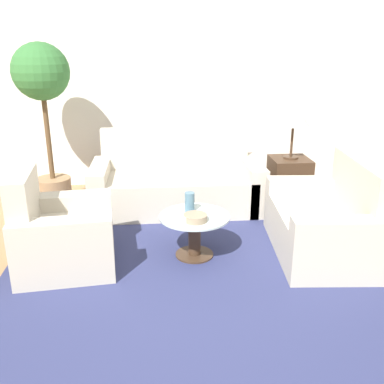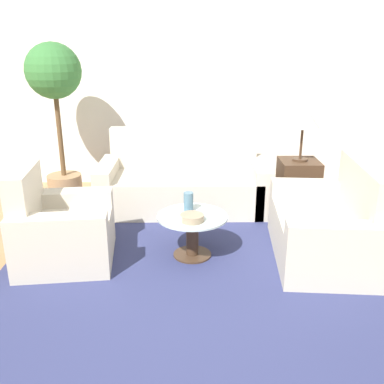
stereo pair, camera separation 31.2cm
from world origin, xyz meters
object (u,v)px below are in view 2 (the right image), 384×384
object	(u,v)px
loveseat	(331,229)
armchair	(58,232)
table_lamp	(304,117)
sofa_main	(184,184)
coffee_table	(192,230)
potted_plant	(55,93)
book_stack	(176,218)
bowl	(192,218)
vase	(188,202)

from	to	relation	value
loveseat	armchair	bearing A→B (deg)	-84.42
loveseat	table_lamp	size ratio (longest dim) A/B	2.08
sofa_main	coffee_table	size ratio (longest dim) A/B	3.06
potted_plant	book_stack	xyz separation A→B (m)	(1.47, -1.71, -0.90)
book_stack	bowl	bearing A→B (deg)	1.65
loveseat	bowl	world-z (taller)	loveseat
coffee_table	table_lamp	world-z (taller)	table_lamp
sofa_main	book_stack	distance (m)	1.44
armchair	bowl	world-z (taller)	armchair
loveseat	table_lamp	world-z (taller)	table_lamp
sofa_main	bowl	size ratio (longest dim) A/B	9.37
potted_plant	bowl	bearing A→B (deg)	-46.87
coffee_table	vase	bearing A→B (deg)	106.85
sofa_main	armchair	world-z (taller)	sofa_main
loveseat	vase	bearing A→B (deg)	-91.67
armchair	sofa_main	bearing A→B (deg)	-44.88
table_lamp	bowl	size ratio (longest dim) A/B	3.07
armchair	potted_plant	xyz separation A→B (m)	(-0.40, 1.66, 1.06)
table_lamp	book_stack	xyz separation A→B (m)	(-1.44, -1.40, -0.65)
coffee_table	bowl	world-z (taller)	bowl
coffee_table	book_stack	xyz separation A→B (m)	(-0.15, -0.12, 0.17)
potted_plant	book_stack	world-z (taller)	potted_plant
sofa_main	loveseat	world-z (taller)	sofa_main
loveseat	table_lamp	distance (m)	1.55
vase	loveseat	bearing A→B (deg)	-6.26
potted_plant	vase	distance (m)	2.32
table_lamp	sofa_main	bearing A→B (deg)	178.93
bowl	potted_plant	bearing A→B (deg)	133.13
sofa_main	potted_plant	xyz separation A→B (m)	(-1.52, 0.28, 1.06)
armchair	bowl	size ratio (longest dim) A/B	4.31
loveseat	potted_plant	world-z (taller)	potted_plant
loveseat	book_stack	xyz separation A→B (m)	(-1.42, -0.09, 0.15)
armchair	table_lamp	bearing A→B (deg)	-67.36
sofa_main	book_stack	world-z (taller)	sofa_main
armchair	coffee_table	bearing A→B (deg)	-92.35
armchair	potted_plant	bearing A→B (deg)	7.62
vase	book_stack	xyz separation A→B (m)	(-0.11, -0.23, -0.06)
armchair	vase	world-z (taller)	armchair
sofa_main	book_stack	xyz separation A→B (m)	(-0.06, -1.43, 0.15)
bowl	vase	bearing A→B (deg)	97.18
book_stack	armchair	bearing A→B (deg)	-176.64
coffee_table	vase	distance (m)	0.26
potted_plant	vase	bearing A→B (deg)	-43.10
armchair	potted_plant	size ratio (longest dim) A/B	0.48
table_lamp	vase	xyz separation A→B (m)	(-1.33, -1.17, -0.59)
armchair	book_stack	world-z (taller)	armchair
sofa_main	coffee_table	xyz separation A→B (m)	(0.09, -1.31, -0.02)
bowl	book_stack	xyz separation A→B (m)	(-0.14, 0.01, -0.00)
loveseat	vase	size ratio (longest dim) A/B	7.48
table_lamp	vase	size ratio (longest dim) A/B	3.59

